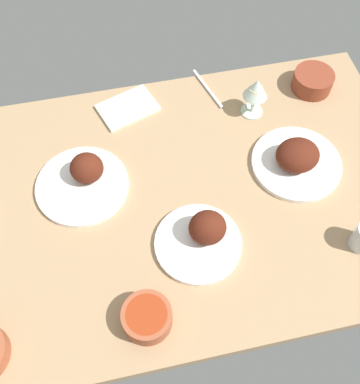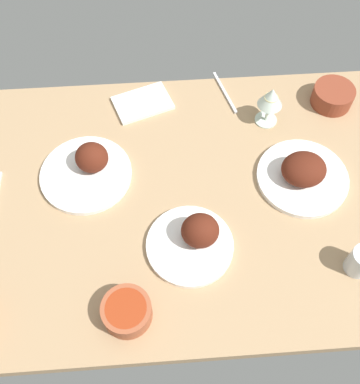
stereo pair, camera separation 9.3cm
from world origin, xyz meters
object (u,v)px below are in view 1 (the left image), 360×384
object	(u,v)px
folded_napkin	(128,108)
fork_loose	(207,89)
bowl_onions	(313,80)
plate_far_side	(84,179)
plate_near_viewer	(297,159)
wine_glass	(256,90)
plate_center_main	(203,236)
bowl_sauce	(147,317)

from	to	relation	value
folded_napkin	fork_loose	world-z (taller)	folded_napkin
bowl_onions	plate_far_side	bearing A→B (deg)	15.89
plate_near_viewer	plate_far_side	bearing A→B (deg)	-6.14
bowl_onions	wine_glass	distance (cm)	23.95
plate_far_side	bowl_onions	xyz separation A→B (cm)	(-77.42, -22.04, 0.49)
wine_glass	fork_loose	world-z (taller)	wine_glass
plate_near_viewer	plate_center_main	world-z (taller)	plate_center_main
plate_center_main	bowl_sauce	distance (cm)	25.68
folded_napkin	plate_near_viewer	bearing A→B (deg)	144.53
plate_center_main	plate_near_viewer	bearing A→B (deg)	-150.90
plate_near_viewer	bowl_onions	distance (cm)	32.70
bowl_onions	folded_napkin	size ratio (longest dim) A/B	0.73
plate_center_main	bowl_sauce	size ratio (longest dim) A/B	1.91
folded_napkin	plate_far_side	bearing A→B (deg)	57.50
plate_far_side	plate_near_viewer	distance (cm)	62.05
bowl_sauce	wine_glass	size ratio (longest dim) A/B	0.88
plate_near_viewer	bowl_onions	xyz separation A→B (cm)	(-15.73, -28.67, 0.12)
bowl_sauce	folded_napkin	bearing A→B (deg)	-94.71
plate_center_main	bowl_onions	world-z (taller)	plate_center_main
plate_center_main	folded_napkin	size ratio (longest dim) A/B	1.31
wine_glass	plate_far_side	bearing A→B (deg)	16.27
plate_center_main	wine_glass	size ratio (longest dim) A/B	1.68
plate_center_main	wine_glass	xyz separation A→B (cm)	(-26.31, -41.00, 6.52)
bowl_sauce	fork_loose	size ratio (longest dim) A/B	0.66
plate_far_side	bowl_onions	distance (cm)	80.50
bowl_onions	wine_glass	world-z (taller)	wine_glass
plate_far_side	folded_napkin	xyz separation A→B (cm)	(-16.36, -25.67, -2.21)
plate_center_main	bowl_onions	bearing A→B (deg)	-135.97
plate_far_side	plate_near_viewer	size ratio (longest dim) A/B	1.00
plate_near_viewer	wine_glass	distance (cm)	24.59
plate_center_main	fork_loose	bearing A→B (deg)	-105.38
plate_near_viewer	folded_napkin	size ratio (longest dim) A/B	1.49
plate_far_side	wine_glass	bearing A→B (deg)	-163.73
bowl_sauce	plate_far_side	bearing A→B (deg)	-76.05
bowl_onions	wine_glass	bearing A→B (deg)	14.94
plate_far_side	plate_near_viewer	world-z (taller)	plate_far_side
plate_far_side	fork_loose	size ratio (longest dim) A/B	1.43
fork_loose	wine_glass	bearing A→B (deg)	27.11
plate_far_side	folded_napkin	size ratio (longest dim) A/B	1.50
plate_near_viewer	plate_center_main	distance (cm)	37.56
plate_far_side	wine_glass	world-z (taller)	wine_glass
plate_near_viewer	fork_loose	size ratio (longest dim) A/B	1.42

